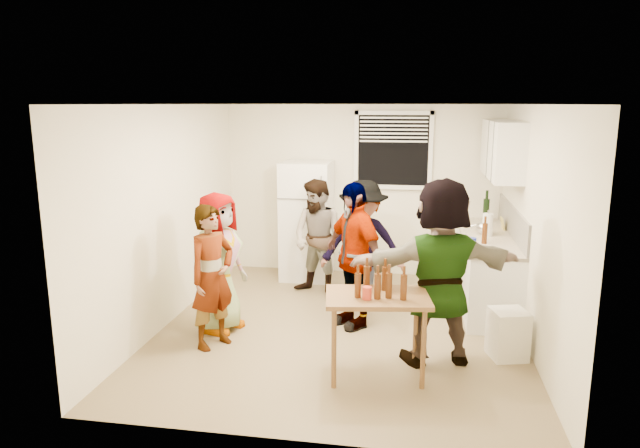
% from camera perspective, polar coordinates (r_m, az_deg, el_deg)
% --- Properties ---
extents(room, '(4.00, 4.50, 2.50)m').
position_cam_1_polar(room, '(6.60, 2.10, -10.38)').
color(room, white).
rests_on(room, ground).
extents(window, '(1.12, 0.10, 1.06)m').
position_cam_1_polar(window, '(8.30, 7.32, 7.31)').
color(window, white).
rests_on(window, room).
extents(refrigerator, '(0.70, 0.70, 1.70)m').
position_cam_1_polar(refrigerator, '(8.25, -1.31, 0.36)').
color(refrigerator, white).
rests_on(refrigerator, ground).
extents(counter_lower, '(0.60, 2.20, 0.86)m').
position_cam_1_polar(counter_lower, '(7.55, 16.23, -4.50)').
color(counter_lower, white).
rests_on(counter_lower, ground).
extents(countertop, '(0.64, 2.22, 0.04)m').
position_cam_1_polar(countertop, '(7.44, 16.43, -1.17)').
color(countertop, beige).
rests_on(countertop, counter_lower).
extents(backsplash, '(0.03, 2.20, 0.36)m').
position_cam_1_polar(backsplash, '(7.44, 18.70, 0.26)').
color(backsplash, '#B8B2A9').
rests_on(backsplash, countertop).
extents(upper_cabinets, '(0.34, 1.60, 0.70)m').
position_cam_1_polar(upper_cabinets, '(7.50, 17.73, 7.13)').
color(upper_cabinets, white).
rests_on(upper_cabinets, room).
extents(kettle, '(0.30, 0.28, 0.20)m').
position_cam_1_polar(kettle, '(7.44, 16.05, -1.00)').
color(kettle, silver).
rests_on(kettle, countertop).
extents(paper_towel, '(0.13, 0.13, 0.28)m').
position_cam_1_polar(paper_towel, '(7.37, 16.34, -1.13)').
color(paper_towel, white).
rests_on(paper_towel, countertop).
extents(wine_bottle, '(0.08, 0.08, 0.33)m').
position_cam_1_polar(wine_bottle, '(8.16, 16.20, 0.12)').
color(wine_bottle, black).
rests_on(wine_bottle, countertop).
extents(beer_bottle_counter, '(0.06, 0.06, 0.24)m').
position_cam_1_polar(beer_bottle_counter, '(6.96, 16.08, -1.89)').
color(beer_bottle_counter, '#47230C').
rests_on(beer_bottle_counter, countertop).
extents(blue_cup, '(0.09, 0.09, 0.12)m').
position_cam_1_polar(blue_cup, '(6.69, 14.95, -2.36)').
color(blue_cup, '#152AC3').
rests_on(blue_cup, countertop).
extents(picture_frame, '(0.02, 0.19, 0.15)m').
position_cam_1_polar(picture_frame, '(7.80, 17.78, 0.06)').
color(picture_frame, '#D1B856').
rests_on(picture_frame, countertop).
extents(trash_bin, '(0.41, 0.41, 0.49)m').
position_cam_1_polar(trash_bin, '(6.10, 18.27, -10.38)').
color(trash_bin, silver).
rests_on(trash_bin, ground).
extents(serving_table, '(1.02, 0.76, 0.79)m').
position_cam_1_polar(serving_table, '(5.58, 5.59, -14.83)').
color(serving_table, brown).
rests_on(serving_table, ground).
extents(beer_bottle_table, '(0.06, 0.06, 0.22)m').
position_cam_1_polar(beer_bottle_table, '(5.20, 3.78, -7.33)').
color(beer_bottle_table, '#47230C').
rests_on(beer_bottle_table, serving_table).
extents(red_cup, '(0.09, 0.09, 0.11)m').
position_cam_1_polar(red_cup, '(5.16, 4.71, -7.49)').
color(red_cup, red).
rests_on(red_cup, serving_table).
extents(guest_grey, '(1.73, 1.20, 0.50)m').
position_cam_1_polar(guest_grey, '(6.67, -9.86, -10.31)').
color(guest_grey, gray).
rests_on(guest_grey, ground).
extents(guest_stripe, '(1.58, 1.24, 0.36)m').
position_cam_1_polar(guest_stripe, '(6.28, -10.46, -11.80)').
color(guest_stripe, '#141933').
rests_on(guest_stripe, ground).
extents(guest_back_left, '(1.32, 1.72, 0.59)m').
position_cam_1_polar(guest_back_left, '(7.70, -0.15, -7.04)').
color(guest_back_left, brown).
rests_on(guest_back_left, ground).
extents(guest_back_right, '(1.05, 1.61, 0.60)m').
position_cam_1_polar(guest_back_right, '(7.26, 4.20, -8.29)').
color(guest_back_right, '#45444A').
rests_on(guest_back_right, ground).
extents(guest_black, '(1.89, 1.84, 0.41)m').
position_cam_1_polar(guest_black, '(6.71, 3.27, -10.00)').
color(guest_black, black).
rests_on(guest_black, ground).
extents(guest_orange, '(2.16, 2.25, 0.54)m').
position_cam_1_polar(guest_orange, '(5.95, 11.52, -13.22)').
color(guest_orange, '#D76F53').
rests_on(guest_orange, ground).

